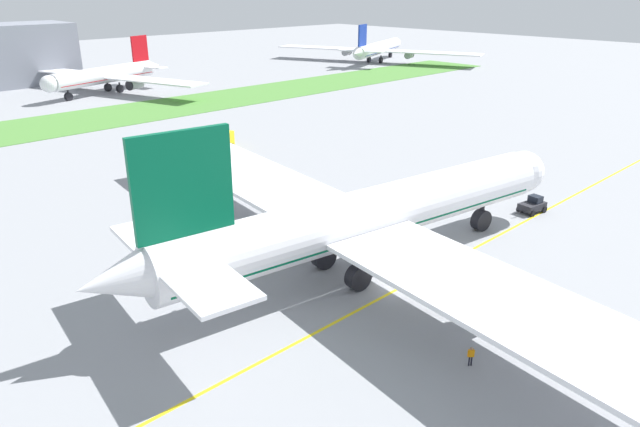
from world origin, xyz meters
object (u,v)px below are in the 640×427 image
parked_airliner_far_right (106,75)px  parked_airliner_far_outer (377,49)px  ground_crew_wingwalker_port (471,354)px  service_truck_baggage_loader (221,141)px  airliner_foreground (363,218)px  ground_crew_marshaller_front (262,268)px  pushback_tug (533,205)px

parked_airliner_far_right → parked_airliner_far_outer: 109.25m
ground_crew_wingwalker_port → service_truck_baggage_loader: size_ratio=0.29×
airliner_foreground → parked_airliner_far_right: airliner_foreground is taller
parked_airliner_far_outer → parked_airliner_far_right: bearing=176.3°
ground_crew_marshaller_front → pushback_tug: bearing=-15.8°
ground_crew_marshaller_front → parked_airliner_far_right: size_ratio=0.02×
service_truck_baggage_loader → parked_airliner_far_outer: (121.56, 66.19, 3.53)m
airliner_foreground → service_truck_baggage_loader: 55.97m
pushback_tug → airliner_foreground: bearing=171.7°
airliner_foreground → pushback_tug: (30.00, -4.35, -5.22)m
ground_crew_marshaller_front → parked_airliner_far_right: parked_airliner_far_right is taller
pushback_tug → ground_crew_wingwalker_port: bearing=-159.7°
ground_crew_wingwalker_port → parked_airliner_far_outer: bearing=43.0°
ground_crew_marshaller_front → service_truck_baggage_loader: size_ratio=0.27×
ground_crew_wingwalker_port → ground_crew_marshaller_front: bearing=95.4°
pushback_tug → parked_airliner_far_outer: bearing=48.2°
ground_crew_marshaller_front → parked_airliner_far_right: bearing=71.6°
pushback_tug → ground_crew_marshaller_front: pushback_tug is taller
ground_crew_marshaller_front → parked_airliner_far_outer: bearing=37.0°
ground_crew_wingwalker_port → parked_airliner_far_outer: size_ratio=0.02×
airliner_foreground → parked_airliner_far_right: 129.73m
airliner_foreground → pushback_tug: 30.76m
ground_crew_marshaller_front → service_truck_baggage_loader: service_truck_baggage_loader is taller
ground_crew_marshaller_front → parked_airliner_far_outer: 186.42m
ground_crew_wingwalker_port → ground_crew_marshaller_front: ground_crew_wingwalker_port is taller
pushback_tug → parked_airliner_far_right: bearing=89.5°
service_truck_baggage_loader → parked_airliner_far_right: parked_airliner_far_right is taller
ground_crew_wingwalker_port → parked_airliner_far_right: size_ratio=0.03×
pushback_tug → ground_crew_wingwalker_port: (-36.40, -13.44, 0.04)m
parked_airliner_far_outer → airliner_foreground: bearing=-139.7°
pushback_tug → ground_crew_marshaller_front: (-38.71, 10.94, -0.05)m
service_truck_baggage_loader → ground_crew_wingwalker_port: bearing=-109.5°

